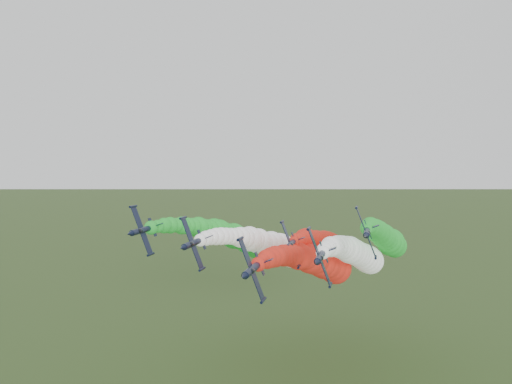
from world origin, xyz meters
TOP-DOWN VIEW (x-y plane):
  - jet_lead at (9.15, 28.91)m, footprint 12.84×68.22m
  - jet_inner_left at (-3.77, 40.44)m, footprint 12.98×68.36m
  - jet_inner_right at (17.35, 35.68)m, footprint 12.30×67.68m
  - jet_outer_left at (-14.61, 43.11)m, footprint 12.90×68.28m
  - jet_outer_right at (23.93, 48.01)m, footprint 12.16×67.54m
  - jet_trail at (10.13, 55.20)m, footprint 12.97×68.35m

SIDE VIEW (x-z plane):
  - jet_trail at x=10.13m, z-range 18.64..38.77m
  - jet_lead at x=9.15m, z-range 19.32..39.32m
  - jet_inner_right at x=17.35m, z-range 20.62..40.07m
  - jet_inner_left at x=-3.77m, z-range 20.55..40.68m
  - jet_outer_left at x=-14.61m, z-range 22.15..42.20m
  - jet_outer_right at x=23.93m, z-range 22.92..42.24m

